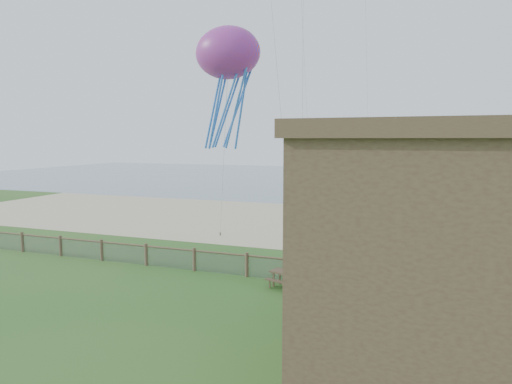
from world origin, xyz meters
TOP-DOWN VIEW (x-y plane):
  - ground at (0.00, 0.00)m, footprint 160.00×160.00m
  - sand_beach at (0.00, 22.00)m, footprint 72.00×20.00m
  - ocean at (0.00, 66.00)m, footprint 160.00×68.00m
  - chainlink_fence at (0.00, 6.00)m, footprint 36.20×0.20m
  - picnic_table at (2.54, 5.00)m, footprint 2.21×1.91m
  - octopus_kite at (-3.47, 11.70)m, footprint 4.36×3.48m

SIDE VIEW (x-z plane):
  - ground at x=0.00m, z-range 0.00..0.00m
  - ocean at x=0.00m, z-range -0.01..0.01m
  - sand_beach at x=0.00m, z-range -0.01..0.01m
  - picnic_table at x=2.54m, z-range 0.00..0.79m
  - chainlink_fence at x=0.00m, z-range -0.07..1.18m
  - octopus_kite at x=-3.47m, z-range 6.31..14.29m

